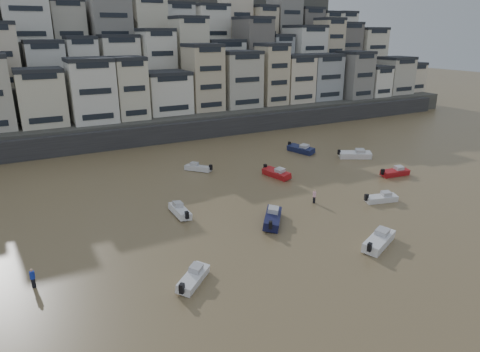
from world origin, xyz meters
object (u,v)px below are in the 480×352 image
boat_a (379,239)px  boat_e (276,172)px  boat_d (395,171)px  boat_h (198,167)px  person_blue (33,278)px  person_pink (314,196)px  boat_f (180,210)px  boat_g (355,154)px  boat_c (273,217)px  boat_i (301,148)px  boat_j (193,277)px  boat_b (381,197)px

boat_a → boat_e: bearing=58.4°
boat_d → boat_h: boat_d is taller
person_blue → boat_d: bearing=7.4°
boat_a → person_pink: person_pink is taller
boat_f → boat_e: bearing=-70.1°
boat_g → person_blue: bearing=-132.9°
boat_c → boat_e: size_ratio=1.10×
boat_a → boat_f: (-14.49, 16.43, -0.12)m
person_blue → boat_h: bearing=42.5°
boat_d → boat_g: (1.22, 9.65, 0.13)m
boat_e → person_pink: 10.67m
boat_a → person_blue: bearing=139.8°
boat_f → person_pink: 16.41m
boat_e → person_blue: (-33.09, -14.12, 0.17)m
boat_a → person_blue: (-30.42, 8.34, 0.11)m
boat_c → boat_f: (-8.13, 7.00, -0.14)m
boat_c → person_blue: size_ratio=3.26×
boat_a → boat_c: 11.37m
boat_e → boat_i: bearing=119.4°
boat_d → person_pink: (-16.97, -2.77, 0.22)m
boat_e → person_blue: bearing=-77.0°
boat_i → boat_j: 43.34m
boat_h → boat_i: boat_i is taller
boat_b → boat_d: 11.37m
boat_h → boat_e: bearing=-174.2°
boat_i → person_blue: person_blue is taller
boat_i → person_blue: size_ratio=3.20×
boat_b → boat_h: size_ratio=0.99×
boat_a → boat_g: size_ratio=0.97×
boat_a → boat_f: size_ratio=1.19×
boat_g → boat_h: (-25.61, 6.31, -0.17)m
boat_d → boat_e: bearing=160.3°
boat_c → boat_i: 29.81m
boat_g → person_blue: 52.38m
boat_c → boat_j: 14.03m
boat_g → person_pink: 22.03m
boat_e → person_pink: size_ratio=2.96×
boat_f → boat_g: size_ratio=0.81×
boat_e → boat_i: 14.24m
person_blue → person_pink: bearing=6.4°
boat_e → boat_j: bearing=-57.0°
boat_f → boat_j: boat_f is taller
boat_c → boat_g: size_ratio=0.99×
boat_c → boat_j: (-12.26, -6.83, -0.16)m
boat_e → boat_j: 29.12m
boat_b → boat_i: bearing=92.7°
boat_f → person_blue: size_ratio=2.68×
boat_f → boat_h: 16.46m
boat_d → boat_h: (-24.39, 15.97, -0.04)m
boat_a → boat_h: bearing=76.5°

